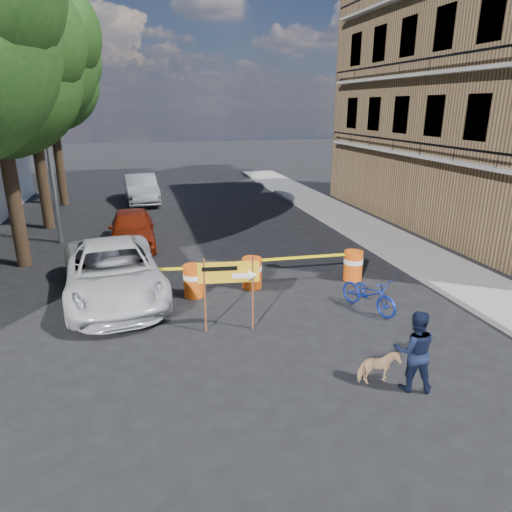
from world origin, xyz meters
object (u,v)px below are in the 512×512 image
barrel_mid_left (194,280)px  barrel_far_right (353,265)px  detour_sign (236,278)px  bicycle (370,278)px  dog (378,368)px  pedestrian (414,351)px  barrel_mid_right (252,272)px  barrel_far_left (137,282)px  suv_white (113,272)px  sedan_red (132,228)px  sedan_silver (141,188)px

barrel_mid_left → barrel_far_right: bearing=0.5°
detour_sign → bicycle: 3.54m
bicycle → dog: bicycle is taller
pedestrian → dog: 0.75m
barrel_mid_right → pedestrian: pedestrian is taller
barrel_far_left → barrel_mid_left: 1.52m
suv_white → sedan_red: size_ratio=1.34×
barrel_mid_left → barrel_mid_right: bearing=6.8°
barrel_mid_left → detour_sign: 2.51m
pedestrian → dog: pedestrian is taller
barrel_far_left → sedan_red: bearing=91.2°
barrel_mid_right → dog: 5.37m
barrel_far_right → dog: bearing=-111.1°
barrel_mid_left → dog: 5.79m
barrel_mid_right → pedestrian: bearing=-73.5°
suv_white → sedan_silver: sedan_silver is taller
barrel_far_left → suv_white: 0.72m
pedestrian → sedan_silver: (-4.44, 19.03, -0.04)m
barrel_far_left → barrel_far_right: size_ratio=1.00×
suv_white → sedan_red: 4.88m
detour_sign → sedan_silver: bearing=104.3°
barrel_far_right → suv_white: size_ratio=0.17×
barrel_far_right → bicycle: 2.20m
barrel_far_left → dog: bearing=-50.6°
pedestrian → suv_white: size_ratio=0.29×
barrel_far_left → pedestrian: 7.40m
bicycle → sedan_red: (-5.82, 7.38, -0.19)m
pedestrian → sedan_red: bearing=-45.6°
barrel_mid_right → barrel_far_right: (3.10, -0.16, 0.00)m
barrel_far_right → sedan_silver: 14.85m
detour_sign → pedestrian: 4.10m
bicycle → sedan_red: bicycle is taller
detour_sign → dog: (2.12, -2.79, -0.99)m
barrel_mid_right → barrel_far_left: bearing=179.4°
sedan_silver → barrel_far_right: bearing=-70.5°
barrel_mid_left → suv_white: suv_white is taller
barrel_mid_right → bicycle: size_ratio=0.52×
barrel_mid_left → sedan_red: (-1.60, 5.34, 0.21)m
barrel_far_left → suv_white: suv_white is taller
pedestrian → barrel_mid_left: bearing=-38.5°
barrel_mid_left → pedestrian: 6.32m
barrel_far_right → detour_sign: bearing=-150.6°
barrel_mid_left → sedan_red: sedan_red is taller
sedan_silver → barrel_far_left: bearing=-95.6°
dog → suv_white: bearing=41.5°
barrel_far_left → suv_white: (-0.62, 0.26, 0.27)m
suv_white → sedan_red: bearing=77.7°
barrel_mid_right → suv_white: bearing=175.7°
sedan_red → sedan_silver: sedan_silver is taller
barrel_far_left → barrel_mid_left: same height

